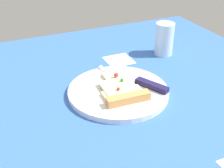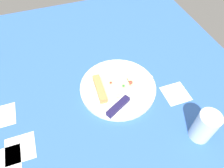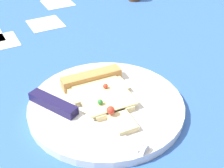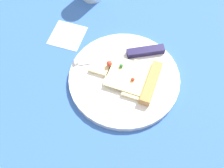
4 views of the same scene
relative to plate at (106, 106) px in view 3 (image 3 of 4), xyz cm
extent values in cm
cube|color=#3360B7|center=(9.15, -4.65, -2.27)|extent=(123.56, 123.56, 3.00)
cube|color=white|center=(55.30, -10.30, -0.87)|extent=(9.00, 9.00, 0.20)
cube|color=white|center=(41.68, -1.80, -0.87)|extent=(9.00, 9.00, 0.20)
cylinder|color=silver|center=(0.00, 0.00, 0.00)|extent=(28.31, 28.31, 1.54)
cube|color=beige|center=(4.00, -0.17, 1.27)|extent=(6.46, 11.24, 1.00)
cube|color=beige|center=(-1.50, 0.06, 1.27)|extent=(5.90, 7.43, 1.00)
cube|color=beige|center=(-6.49, 0.27, 1.27)|extent=(5.35, 3.82, 1.00)
cube|color=#F2E099|center=(1.00, -0.04, 1.92)|extent=(10.38, 9.61, 0.30)
cube|color=tan|center=(6.99, -0.29, 1.87)|extent=(3.10, 12.10, 2.20)
sphere|color=red|center=(2.46, -1.10, 2.53)|extent=(0.92, 0.92, 0.92)
sphere|color=red|center=(-4.45, 1.39, 2.77)|extent=(1.39, 1.39, 1.39)
sphere|color=#2D7A38|center=(-1.42, 1.86, 2.56)|extent=(0.97, 0.97, 0.97)
cube|color=silver|center=(-7.39, 3.30, 0.92)|extent=(11.55, 7.36, 0.30)
cone|color=silver|center=(-12.70, 0.51, 0.92)|extent=(2.70, 2.70, 2.00)
cube|color=#1E1947|center=(3.22, 8.90, 1.57)|extent=(9.87, 6.61, 1.60)
camera|label=1|loc=(64.02, -30.03, 44.18)|focal=47.41mm
camera|label=2|loc=(17.79, 44.47, 61.02)|focal=33.12mm
camera|label=3|loc=(-40.91, 20.14, 36.63)|focal=51.22mm
camera|label=4|loc=(9.00, -38.93, 65.14)|focal=47.84mm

